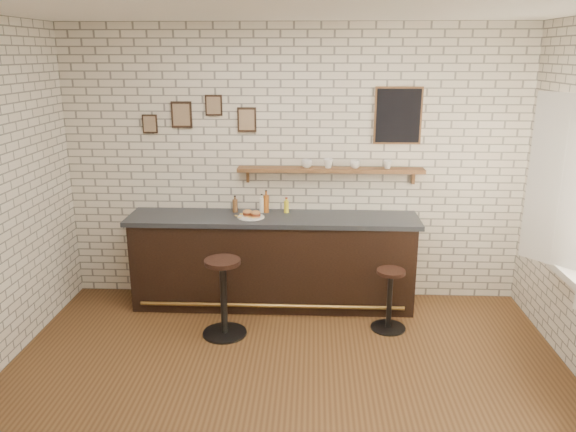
# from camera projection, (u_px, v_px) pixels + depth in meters

# --- Properties ---
(ground) EXTENTS (5.00, 5.00, 0.00)m
(ground) POSITION_uv_depth(u_px,v_px,m) (284.00, 392.00, 4.62)
(ground) COLOR brown
(ground) RESTS_ON ground
(bar_counter) EXTENTS (3.10, 0.65, 1.01)m
(bar_counter) POSITION_uv_depth(u_px,v_px,m) (273.00, 261.00, 6.12)
(bar_counter) COLOR black
(bar_counter) RESTS_ON ground
(sandwich_plate) EXTENTS (0.28, 0.28, 0.01)m
(sandwich_plate) POSITION_uv_depth(u_px,v_px,m) (251.00, 217.00, 5.93)
(sandwich_plate) COLOR white
(sandwich_plate) RESTS_ON bar_counter
(ciabatta_sandwich) EXTENTS (0.21, 0.14, 0.07)m
(ciabatta_sandwich) POSITION_uv_depth(u_px,v_px,m) (252.00, 213.00, 5.92)
(ciabatta_sandwich) COLOR tan
(ciabatta_sandwich) RESTS_ON sandwich_plate
(potato_chips) EXTENTS (0.26, 0.18, 0.00)m
(potato_chips) POSITION_uv_depth(u_px,v_px,m) (249.00, 216.00, 5.93)
(potato_chips) COLOR #E2BD50
(potato_chips) RESTS_ON sandwich_plate
(bitters_bottle_brown) EXTENTS (0.06, 0.06, 0.18)m
(bitters_bottle_brown) POSITION_uv_depth(u_px,v_px,m) (235.00, 205.00, 6.12)
(bitters_bottle_brown) COLOR brown
(bitters_bottle_brown) RESTS_ON bar_counter
(bitters_bottle_white) EXTENTS (0.05, 0.05, 0.20)m
(bitters_bottle_white) POSITION_uv_depth(u_px,v_px,m) (262.00, 205.00, 6.11)
(bitters_bottle_white) COLOR white
(bitters_bottle_white) RESTS_ON bar_counter
(bitters_bottle_amber) EXTENTS (0.06, 0.06, 0.25)m
(bitters_bottle_amber) POSITION_uv_depth(u_px,v_px,m) (266.00, 203.00, 6.10)
(bitters_bottle_amber) COLOR #994E18
(bitters_bottle_amber) RESTS_ON bar_counter
(condiment_bottle_yellow) EXTENTS (0.05, 0.05, 0.17)m
(condiment_bottle_yellow) POSITION_uv_depth(u_px,v_px,m) (286.00, 206.00, 6.10)
(condiment_bottle_yellow) COLOR yellow
(condiment_bottle_yellow) RESTS_ON bar_counter
(bar_stool_left) EXTENTS (0.44, 0.44, 0.79)m
(bar_stool_left) POSITION_uv_depth(u_px,v_px,m) (224.00, 295.00, 5.46)
(bar_stool_left) COLOR black
(bar_stool_left) RESTS_ON ground
(bar_stool_right) EXTENTS (0.35, 0.35, 0.63)m
(bar_stool_right) POSITION_uv_depth(u_px,v_px,m) (390.00, 298.00, 5.59)
(bar_stool_right) COLOR black
(bar_stool_right) RESTS_ON ground
(wall_shelf) EXTENTS (2.00, 0.18, 0.18)m
(wall_shelf) POSITION_uv_depth(u_px,v_px,m) (330.00, 170.00, 6.01)
(wall_shelf) COLOR brown
(wall_shelf) RESTS_ON ground
(shelf_cup_a) EXTENTS (0.16, 0.16, 0.09)m
(shelf_cup_a) POSITION_uv_depth(u_px,v_px,m) (307.00, 164.00, 6.00)
(shelf_cup_a) COLOR white
(shelf_cup_a) RESTS_ON wall_shelf
(shelf_cup_b) EXTENTS (0.13, 0.13, 0.10)m
(shelf_cup_b) POSITION_uv_depth(u_px,v_px,m) (328.00, 164.00, 5.99)
(shelf_cup_b) COLOR white
(shelf_cup_b) RESTS_ON wall_shelf
(shelf_cup_c) EXTENTS (0.15, 0.15, 0.09)m
(shelf_cup_c) POSITION_uv_depth(u_px,v_px,m) (355.00, 164.00, 5.98)
(shelf_cup_c) COLOR white
(shelf_cup_c) RESTS_ON wall_shelf
(shelf_cup_d) EXTENTS (0.11, 0.11, 0.09)m
(shelf_cup_d) POSITION_uv_depth(u_px,v_px,m) (388.00, 165.00, 5.96)
(shelf_cup_d) COLOR white
(shelf_cup_d) RESTS_ON wall_shelf
(back_wall_decor) EXTENTS (2.96, 0.02, 0.56)m
(back_wall_decor) POSITION_uv_depth(u_px,v_px,m) (315.00, 116.00, 5.93)
(back_wall_decor) COLOR black
(back_wall_decor) RESTS_ON ground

